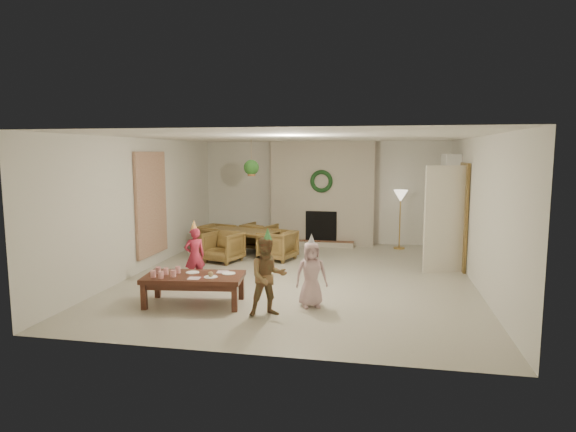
% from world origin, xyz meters
% --- Properties ---
extents(floor, '(7.00, 7.00, 0.00)m').
position_xyz_m(floor, '(0.00, 0.00, 0.00)').
color(floor, '#B7B29E').
rests_on(floor, ground).
extents(ceiling, '(7.00, 7.00, 0.00)m').
position_xyz_m(ceiling, '(0.00, 0.00, 2.50)').
color(ceiling, white).
rests_on(ceiling, wall_back).
extents(wall_back, '(7.00, 0.00, 7.00)m').
position_xyz_m(wall_back, '(0.00, 3.50, 1.25)').
color(wall_back, silver).
rests_on(wall_back, floor).
extents(wall_front, '(7.00, 0.00, 7.00)m').
position_xyz_m(wall_front, '(0.00, -3.50, 1.25)').
color(wall_front, silver).
rests_on(wall_front, floor).
extents(wall_left, '(0.00, 7.00, 7.00)m').
position_xyz_m(wall_left, '(-3.00, 0.00, 1.25)').
color(wall_left, silver).
rests_on(wall_left, floor).
extents(wall_right, '(0.00, 7.00, 7.00)m').
position_xyz_m(wall_right, '(3.00, 0.00, 1.25)').
color(wall_right, silver).
rests_on(wall_right, floor).
extents(fireplace_mass, '(2.50, 0.40, 2.50)m').
position_xyz_m(fireplace_mass, '(0.00, 3.30, 1.25)').
color(fireplace_mass, '#57171A').
rests_on(fireplace_mass, floor).
extents(fireplace_hearth, '(1.60, 0.30, 0.12)m').
position_xyz_m(fireplace_hearth, '(0.00, 2.95, 0.06)').
color(fireplace_hearth, '#5E2D1A').
rests_on(fireplace_hearth, floor).
extents(fireplace_firebox, '(0.75, 0.12, 0.75)m').
position_xyz_m(fireplace_firebox, '(0.00, 3.12, 0.45)').
color(fireplace_firebox, black).
rests_on(fireplace_firebox, floor).
extents(fireplace_wreath, '(0.54, 0.10, 0.54)m').
position_xyz_m(fireplace_wreath, '(0.00, 3.07, 1.55)').
color(fireplace_wreath, '#153A19').
rests_on(fireplace_wreath, fireplace_mass).
extents(floor_lamp_base, '(0.26, 0.26, 0.03)m').
position_xyz_m(floor_lamp_base, '(1.85, 3.00, 0.01)').
color(floor_lamp_base, gold).
rests_on(floor_lamp_base, floor).
extents(floor_lamp_post, '(0.03, 0.03, 1.24)m').
position_xyz_m(floor_lamp_post, '(1.85, 3.00, 0.64)').
color(floor_lamp_post, gold).
rests_on(floor_lamp_post, floor).
extents(floor_lamp_shade, '(0.33, 0.33, 0.27)m').
position_xyz_m(floor_lamp_shade, '(1.85, 3.00, 1.24)').
color(floor_lamp_shade, beige).
rests_on(floor_lamp_shade, floor_lamp_post).
extents(bookshelf_carcass, '(0.30, 1.00, 2.20)m').
position_xyz_m(bookshelf_carcass, '(2.84, 2.30, 1.10)').
color(bookshelf_carcass, white).
rests_on(bookshelf_carcass, floor).
extents(bookshelf_shelf_a, '(0.30, 0.92, 0.03)m').
position_xyz_m(bookshelf_shelf_a, '(2.82, 2.30, 0.45)').
color(bookshelf_shelf_a, white).
rests_on(bookshelf_shelf_a, bookshelf_carcass).
extents(bookshelf_shelf_b, '(0.30, 0.92, 0.03)m').
position_xyz_m(bookshelf_shelf_b, '(2.82, 2.30, 0.85)').
color(bookshelf_shelf_b, white).
rests_on(bookshelf_shelf_b, bookshelf_carcass).
extents(bookshelf_shelf_c, '(0.30, 0.92, 0.03)m').
position_xyz_m(bookshelf_shelf_c, '(2.82, 2.30, 1.25)').
color(bookshelf_shelf_c, white).
rests_on(bookshelf_shelf_c, bookshelf_carcass).
extents(bookshelf_shelf_d, '(0.30, 0.92, 0.03)m').
position_xyz_m(bookshelf_shelf_d, '(2.82, 2.30, 1.65)').
color(bookshelf_shelf_d, white).
rests_on(bookshelf_shelf_d, bookshelf_carcass).
extents(books_row_lower, '(0.20, 0.40, 0.24)m').
position_xyz_m(books_row_lower, '(2.80, 2.15, 0.59)').
color(books_row_lower, '#AF3920').
rests_on(books_row_lower, bookshelf_shelf_a).
extents(books_row_mid, '(0.20, 0.44, 0.24)m').
position_xyz_m(books_row_mid, '(2.80, 2.35, 0.99)').
color(books_row_mid, navy).
rests_on(books_row_mid, bookshelf_shelf_b).
extents(books_row_upper, '(0.20, 0.36, 0.22)m').
position_xyz_m(books_row_upper, '(2.80, 2.20, 1.38)').
color(books_row_upper, '#A39823').
rests_on(books_row_upper, bookshelf_shelf_c).
extents(door_frame, '(0.05, 0.86, 2.04)m').
position_xyz_m(door_frame, '(2.96, 1.20, 1.02)').
color(door_frame, brown).
rests_on(door_frame, floor).
extents(door_leaf, '(0.77, 0.32, 2.00)m').
position_xyz_m(door_leaf, '(2.58, 0.82, 1.00)').
color(door_leaf, beige).
rests_on(door_leaf, floor).
extents(curtain_panel, '(0.06, 1.20, 2.00)m').
position_xyz_m(curtain_panel, '(-2.96, 0.20, 1.25)').
color(curtain_panel, '#C6AA8C').
rests_on(curtain_panel, wall_left).
extents(dining_table, '(1.80, 1.34, 0.56)m').
position_xyz_m(dining_table, '(-1.54, 1.56, 0.28)').
color(dining_table, brown).
rests_on(dining_table, floor).
extents(dining_chair_near, '(0.84, 0.85, 0.62)m').
position_xyz_m(dining_chair_near, '(-1.75, 0.89, 0.31)').
color(dining_chair_near, brown).
rests_on(dining_chair_near, floor).
extents(dining_chair_far, '(0.84, 0.85, 0.62)m').
position_xyz_m(dining_chair_far, '(-1.32, 2.23, 0.31)').
color(dining_chair_far, brown).
rests_on(dining_chair_far, floor).
extents(dining_chair_left, '(0.85, 0.84, 0.62)m').
position_xyz_m(dining_chair_left, '(-2.21, 1.78, 0.31)').
color(dining_chair_left, brown).
rests_on(dining_chair_left, floor).
extents(dining_chair_right, '(0.85, 0.84, 0.62)m').
position_xyz_m(dining_chair_right, '(-0.70, 1.29, 0.31)').
color(dining_chair_right, brown).
rests_on(dining_chair_right, floor).
extents(hanging_plant_cord, '(0.01, 0.01, 0.70)m').
position_xyz_m(hanging_plant_cord, '(-1.30, 1.50, 2.15)').
color(hanging_plant_cord, tan).
rests_on(hanging_plant_cord, ceiling).
extents(hanging_plant_pot, '(0.16, 0.16, 0.12)m').
position_xyz_m(hanging_plant_pot, '(-1.30, 1.50, 1.80)').
color(hanging_plant_pot, '#A26234').
rests_on(hanging_plant_pot, hanging_plant_cord).
extents(hanging_plant_foliage, '(0.32, 0.32, 0.32)m').
position_xyz_m(hanging_plant_foliage, '(-1.30, 1.50, 1.92)').
color(hanging_plant_foliage, '#20521B').
rests_on(hanging_plant_foliage, hanging_plant_pot).
extents(coffee_table_top, '(1.52, 0.89, 0.07)m').
position_xyz_m(coffee_table_top, '(-1.27, -1.89, 0.41)').
color(coffee_table_top, '#4D2719').
rests_on(coffee_table_top, floor).
extents(coffee_table_apron, '(1.40, 0.77, 0.09)m').
position_xyz_m(coffee_table_apron, '(-1.27, -1.89, 0.33)').
color(coffee_table_apron, '#4D2719').
rests_on(coffee_table_apron, floor).
extents(coffee_leg_fl, '(0.09, 0.09, 0.38)m').
position_xyz_m(coffee_leg_fl, '(-1.89, -2.26, 0.19)').
color(coffee_leg_fl, '#4D2719').
rests_on(coffee_leg_fl, floor).
extents(coffee_leg_fr, '(0.09, 0.09, 0.38)m').
position_xyz_m(coffee_leg_fr, '(-0.59, -2.10, 0.19)').
color(coffee_leg_fr, '#4D2719').
rests_on(coffee_leg_fr, floor).
extents(coffee_leg_bl, '(0.09, 0.09, 0.38)m').
position_xyz_m(coffee_leg_bl, '(-1.96, -1.68, 0.19)').
color(coffee_leg_bl, '#4D2719').
rests_on(coffee_leg_bl, floor).
extents(coffee_leg_br, '(0.09, 0.09, 0.38)m').
position_xyz_m(coffee_leg_br, '(-0.66, -1.52, 0.19)').
color(coffee_leg_br, '#4D2719').
rests_on(coffee_leg_br, floor).
extents(cup_a, '(0.09, 0.09, 0.10)m').
position_xyz_m(cup_a, '(-1.80, -2.12, 0.49)').
color(cup_a, white).
rests_on(cup_a, coffee_table_top).
extents(cup_b, '(0.09, 0.09, 0.10)m').
position_xyz_m(cup_b, '(-1.83, -1.90, 0.49)').
color(cup_b, white).
rests_on(cup_b, coffee_table_top).
extents(cup_c, '(0.09, 0.09, 0.10)m').
position_xyz_m(cup_c, '(-1.67, -2.16, 0.49)').
color(cup_c, white).
rests_on(cup_c, coffee_table_top).
extents(cup_d, '(0.09, 0.09, 0.10)m').
position_xyz_m(cup_d, '(-1.69, -1.94, 0.49)').
color(cup_d, white).
rests_on(cup_d, coffee_table_top).
extents(cup_e, '(0.09, 0.09, 0.10)m').
position_xyz_m(cup_e, '(-1.52, -2.06, 0.49)').
color(cup_e, white).
rests_on(cup_e, coffee_table_top).
extents(cup_f, '(0.09, 0.09, 0.10)m').
position_xyz_m(cup_f, '(-1.55, -1.84, 0.49)').
color(cup_f, white).
rests_on(cup_f, coffee_table_top).
extents(plate_a, '(0.22, 0.22, 0.01)m').
position_xyz_m(plate_a, '(-1.35, -1.77, 0.45)').
color(plate_a, white).
rests_on(plate_a, coffee_table_top).
extents(plate_b, '(0.22, 0.22, 0.01)m').
position_xyz_m(plate_b, '(-0.99, -1.97, 0.45)').
color(plate_b, white).
rests_on(plate_b, coffee_table_top).
extents(plate_c, '(0.22, 0.22, 0.01)m').
position_xyz_m(plate_c, '(-0.79, -1.72, 0.45)').
color(plate_c, white).
rests_on(plate_c, coffee_table_top).
extents(food_scoop, '(0.09, 0.09, 0.08)m').
position_xyz_m(food_scoop, '(-0.99, -1.97, 0.49)').
color(food_scoop, tan).
rests_on(food_scoop, plate_b).
extents(napkin_left, '(0.19, 0.19, 0.01)m').
position_xyz_m(napkin_left, '(-1.19, -2.08, 0.45)').
color(napkin_left, '#D69DAD').
rests_on(napkin_left, coffee_table_top).
extents(napkin_right, '(0.19, 0.19, 0.01)m').
position_xyz_m(napkin_right, '(-0.91, -1.65, 0.45)').
color(napkin_right, '#D69DAD').
rests_on(napkin_right, coffee_table_top).
extents(child_red, '(0.42, 0.40, 0.98)m').
position_xyz_m(child_red, '(-1.68, -0.84, 0.49)').
color(child_red, '#AC243B').
rests_on(child_red, floor).
extents(party_hat_red, '(0.17, 0.17, 0.18)m').
position_xyz_m(party_hat_red, '(-1.68, -0.84, 1.02)').
color(party_hat_red, '#EDDE4F').
rests_on(party_hat_red, child_red).
extents(child_plaid, '(0.66, 0.60, 1.10)m').
position_xyz_m(child_plaid, '(-0.09, -2.17, 0.55)').
color(child_plaid, '#953928').
rests_on(child_plaid, floor).
extents(party_hat_plaid, '(0.14, 0.14, 0.18)m').
position_xyz_m(party_hat_plaid, '(-0.09, -2.17, 1.14)').
color(party_hat_plaid, '#439D4E').
rests_on(party_hat_plaid, child_plaid).
extents(child_pink, '(0.54, 0.44, 0.96)m').
position_xyz_m(child_pink, '(0.44, -1.67, 0.48)').
color(child_pink, beige).
rests_on(child_pink, floor).
extents(party_hat_pink, '(0.14, 0.14, 0.17)m').
position_xyz_m(party_hat_pink, '(0.44, -1.67, 1.00)').
color(party_hat_pink, silver).
rests_on(party_hat_pink, child_pink).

